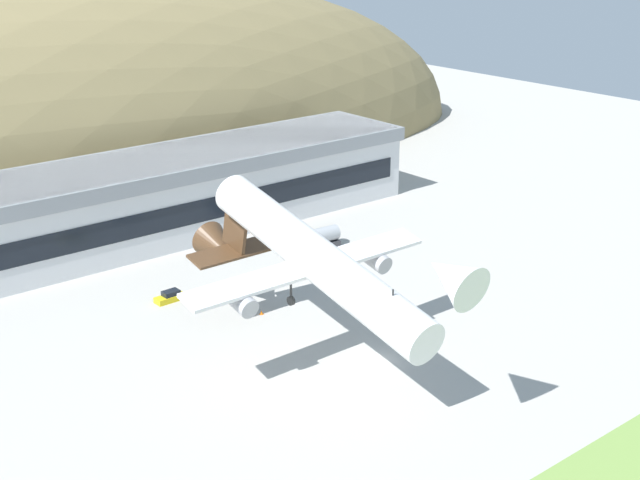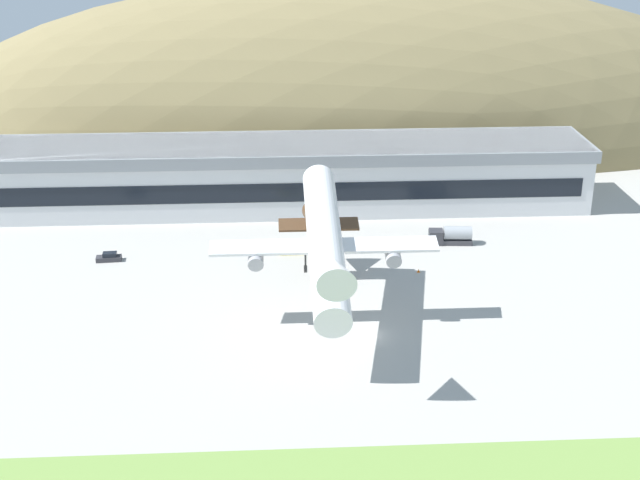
# 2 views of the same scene
# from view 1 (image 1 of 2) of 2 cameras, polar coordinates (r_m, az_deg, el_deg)

# --- Properties ---
(ground_plane) EXTENTS (332.85, 332.85, 0.00)m
(ground_plane) POSITION_cam_1_polar(r_m,az_deg,el_deg) (109.10, 3.68, -7.68)
(ground_plane) COLOR #ADAAA3
(hill_backdrop) EXTENTS (216.99, 67.21, 81.05)m
(hill_backdrop) POSITION_cam_1_polar(r_m,az_deg,el_deg) (194.24, -16.01, 4.20)
(hill_backdrop) COLOR olive
(hill_backdrop) RESTS_ON ground_plane
(terminal_building) EXTENTS (120.02, 18.99, 13.26)m
(terminal_building) POSITION_cam_1_polar(r_m,az_deg,el_deg) (144.58, -14.66, 2.04)
(terminal_building) COLOR silver
(terminal_building) RESTS_ON ground_plane
(cargo_airplane) EXTENTS (33.43, 47.77, 15.31)m
(cargo_airplane) POSITION_cam_1_polar(r_m,az_deg,el_deg) (102.67, -0.42, -1.30)
(cargo_airplane) COLOR white
(service_car_0) EXTENTS (4.29, 1.85, 1.50)m
(service_car_0) POSITION_cam_1_polar(r_m,az_deg,el_deg) (126.19, -9.57, -3.60)
(service_car_0) COLOR gold
(service_car_0) RESTS_ON ground_plane
(fuel_truck) EXTENTS (8.05, 3.11, 3.37)m
(fuel_truck) POSITION_cam_1_polar(r_m,az_deg,el_deg) (143.27, -0.15, 0.05)
(fuel_truck) COLOR #333338
(fuel_truck) RESTS_ON ground_plane
(traffic_cone_0) EXTENTS (0.52, 0.52, 0.58)m
(traffic_cone_0) POSITION_cam_1_polar(r_m,az_deg,el_deg) (120.80, -3.77, -4.64)
(traffic_cone_0) COLOR orange
(traffic_cone_0) RESTS_ON ground_plane
(traffic_cone_1) EXTENTS (0.52, 0.52, 0.58)m
(traffic_cone_1) POSITION_cam_1_polar(r_m,az_deg,el_deg) (130.32, 0.55, -2.68)
(traffic_cone_1) COLOR orange
(traffic_cone_1) RESTS_ON ground_plane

